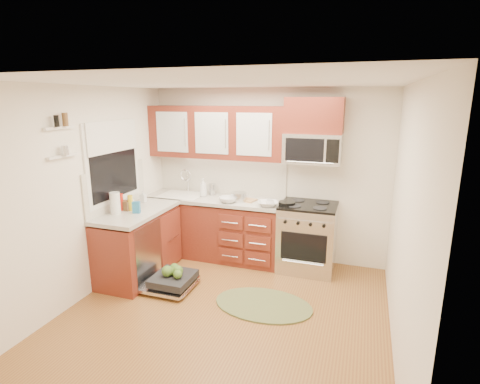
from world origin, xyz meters
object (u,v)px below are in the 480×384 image
(dishwasher, at_px, (171,281))
(bowl_b, at_px, (228,200))
(sink, at_px, (182,203))
(paper_towel_roll, at_px, (115,203))
(microwave, at_px, (313,148))
(range, at_px, (307,237))
(bowl_a, at_px, (268,204))
(skillet, at_px, (287,203))
(rug, at_px, (263,305))
(cutting_board, at_px, (245,200))
(cup, at_px, (270,203))
(upper_cabinets, at_px, (216,132))
(stock_pot, at_px, (239,197))

(dishwasher, bearing_deg, bowl_b, 65.75)
(sink, relative_size, paper_towel_roll, 2.24)
(microwave, xyz_separation_m, dishwasher, (-1.54, -1.25, -1.60))
(paper_towel_roll, xyz_separation_m, bowl_b, (1.17, 0.95, -0.10))
(range, bearing_deg, bowl_a, -161.24)
(skillet, height_order, bowl_b, bowl_b)
(rug, bearing_deg, microwave, 75.98)
(range, bearing_deg, cutting_board, 179.69)
(cup, bearing_deg, skillet, 17.26)
(sink, distance_m, skillet, 1.66)
(range, height_order, cup, cup)
(range, height_order, skillet, skillet)
(dishwasher, height_order, bowl_b, bowl_b)
(upper_cabinets, relative_size, dishwasher, 2.93)
(upper_cabinets, xyz_separation_m, cup, (0.90, -0.32, -0.91))
(upper_cabinets, distance_m, bowl_a, 1.31)
(stock_pot, distance_m, bowl_a, 0.47)
(rug, xyz_separation_m, stock_pot, (-0.67, 1.07, 0.98))
(bowl_a, bearing_deg, skillet, 15.29)
(skillet, relative_size, cutting_board, 0.76)
(paper_towel_roll, relative_size, bowl_b, 1.11)
(cup, bearing_deg, bowl_a, 180.00)
(bowl_a, bearing_deg, cup, 0.00)
(microwave, distance_m, stock_pot, 1.23)
(microwave, height_order, rug, microwave)
(cutting_board, bearing_deg, skillet, -10.43)
(range, distance_m, skillet, 0.58)
(cup, bearing_deg, bowl_b, 180.00)
(stock_pot, height_order, bowl_b, stock_pot)
(cutting_board, relative_size, bowl_b, 1.20)
(stock_pot, xyz_separation_m, cup, (0.49, -0.11, -0.02))
(bowl_b, bearing_deg, stock_pot, 40.39)
(dishwasher, height_order, bowl_a, bowl_a)
(sink, relative_size, bowl_b, 2.48)
(paper_towel_roll, bearing_deg, cup, 28.14)
(skillet, bearing_deg, dishwasher, -141.05)
(upper_cabinets, distance_m, paper_towel_roll, 1.75)
(rug, relative_size, paper_towel_roll, 4.16)
(range, relative_size, paper_towel_roll, 3.43)
(skillet, xyz_separation_m, paper_towel_roll, (-2.00, -1.02, 0.09))
(upper_cabinets, relative_size, range, 2.16)
(paper_towel_roll, relative_size, cup, 2.45)
(rug, bearing_deg, skillet, 88.01)
(sink, relative_size, cup, 5.50)
(range, xyz_separation_m, rug, (-0.32, -1.15, -0.46))
(range, relative_size, bowl_a, 3.49)
(upper_cabinets, height_order, cup, upper_cabinets)
(rug, height_order, cup, cup)
(bowl_b, bearing_deg, skillet, 4.70)
(rug, bearing_deg, range, 74.58)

